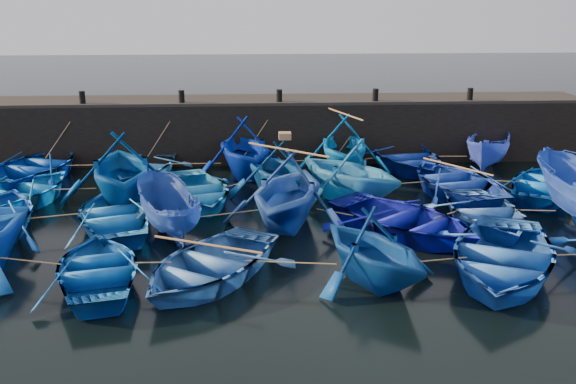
{
  "coord_description": "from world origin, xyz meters",
  "views": [
    {
      "loc": [
        -1.12,
        -16.75,
        6.94
      ],
      "look_at": [
        0.0,
        3.2,
        0.7
      ],
      "focal_mm": 40.0,
      "sensor_mm": 36.0,
      "label": 1
    }
  ],
  "objects": [
    {
      "name": "boat_16",
      "position": [
        -0.09,
        1.88,
        1.2
      ],
      "size": [
        5.15,
        5.56,
        2.4
      ],
      "primitive_type": "imported",
      "rotation": [
        0.0,
        0.0,
        -0.31
      ],
      "color": "#214D9B",
      "rests_on": "ground"
    },
    {
      "name": "mooring_ropes",
      "position": [
        -0.09,
        4.92,
        0.87
      ],
      "size": [
        17.99,
        11.88,
        2.1
      ],
      "color": "tan",
      "rests_on": "ground"
    },
    {
      "name": "boat_12",
      "position": [
        9.26,
        4.44,
        0.49
      ],
      "size": [
        5.42,
        5.75,
        0.97
      ],
      "primitive_type": "imported",
      "rotation": [
        0.0,
        0.0,
        2.53
      ],
      "color": "#034CB3",
      "rests_on": "ground"
    },
    {
      "name": "boat_14",
      "position": [
        -5.37,
        1.87,
        0.46
      ],
      "size": [
        4.47,
        5.24,
        0.92
      ],
      "primitive_type": "imported",
      "rotation": [
        0.0,
        0.0,
        3.48
      ],
      "color": "blue",
      "rests_on": "ground"
    },
    {
      "name": "bollard_2",
      "position": [
        0.0,
        9.6,
        2.87
      ],
      "size": [
        0.24,
        0.24,
        0.5
      ],
      "primitive_type": "cylinder",
      "color": "black",
      "rests_on": "quay_top"
    },
    {
      "name": "boat_7",
      "position": [
        -5.58,
        4.48,
        1.29
      ],
      "size": [
        5.24,
        5.75,
        2.58
      ],
      "primitive_type": "imported",
      "rotation": [
        0.0,
        0.0,
        3.37
      ],
      "color": "navy",
      "rests_on": "ground"
    },
    {
      "name": "boat_9",
      "position": [
        -0.3,
        5.09,
        1.02
      ],
      "size": [
        4.55,
        4.85,
        2.04
      ],
      "primitive_type": "imported",
      "rotation": [
        0.0,
        0.0,
        3.52
      ],
      "color": "navy",
      "rests_on": "ground"
    },
    {
      "name": "bollard_0",
      "position": [
        -8.0,
        9.6,
        2.87
      ],
      "size": [
        0.24,
        0.24,
        0.5
      ],
      "primitive_type": "cylinder",
      "color": "black",
      "rests_on": "quay_top"
    },
    {
      "name": "boat_0",
      "position": [
        -9.48,
        7.59,
        0.54
      ],
      "size": [
        5.0,
        6.0,
        1.07
      ],
      "primitive_type": "imported",
      "rotation": [
        0.0,
        0.0,
        2.86
      ],
      "color": "navy",
      "rests_on": "ground"
    },
    {
      "name": "boat_21",
      "position": [
        -4.97,
        -1.97,
        0.44
      ],
      "size": [
        3.89,
        4.79,
        0.88
      ],
      "primitive_type": "imported",
      "rotation": [
        0.0,
        0.0,
        3.37
      ],
      "color": "#09499C",
      "rests_on": "ground"
    },
    {
      "name": "boat_11",
      "position": [
        6.05,
        4.68,
        0.52
      ],
      "size": [
        4.57,
        5.68,
        1.05
      ],
      "primitive_type": "imported",
      "rotation": [
        0.0,
        0.0,
        3.35
      ],
      "color": "navy",
      "rests_on": "ground"
    },
    {
      "name": "boat_5",
      "position": [
        8.48,
        8.15,
        0.81
      ],
      "size": [
        3.36,
        4.44,
        1.62
      ],
      "primitive_type": "imported",
      "rotation": [
        0.0,
        0.0,
        -0.49
      ],
      "color": "blue",
      "rests_on": "ground"
    },
    {
      "name": "boat_15",
      "position": [
        -3.67,
        1.32,
        0.78
      ],
      "size": [
        2.81,
        4.29,
        1.55
      ],
      "primitive_type": "imported",
      "rotation": [
        0.0,
        0.0,
        3.49
      ],
      "color": "navy",
      "rests_on": "ground"
    },
    {
      "name": "boat_3",
      "position": [
        2.47,
        7.96,
        1.18
      ],
      "size": [
        4.21,
        4.78,
        2.36
      ],
      "primitive_type": "imported",
      "rotation": [
        0.0,
        0.0,
        -0.08
      ],
      "color": "blue",
      "rests_on": "ground"
    },
    {
      "name": "boat_1",
      "position": [
        -5.41,
        7.61,
        0.45
      ],
      "size": [
        4.02,
        4.95,
        0.9
      ],
      "primitive_type": "imported",
      "rotation": [
        0.0,
        0.0,
        -0.23
      ],
      "color": "#2F6DBB",
      "rests_on": "ground"
    },
    {
      "name": "quay_wall",
      "position": [
        0.0,
        10.5,
        1.25
      ],
      "size": [
        26.0,
        2.5,
        2.5
      ],
      "primitive_type": "cube",
      "color": "black",
      "rests_on": "ground"
    },
    {
      "name": "wooden_crate",
      "position": [
        -0.0,
        5.09,
        2.16
      ],
      "size": [
        0.43,
        0.42,
        0.23
      ],
      "primitive_type": "cube",
      "color": "olive",
      "rests_on": "boat_9"
    },
    {
      "name": "boat_22",
      "position": [
        -2.29,
        -2.0,
        0.49
      ],
      "size": [
        5.34,
        5.76,
        0.97
      ],
      "primitive_type": "imported",
      "rotation": [
        0.0,
        0.0,
        -0.56
      ],
      "color": "#2C5DA6",
      "rests_on": "ground"
    },
    {
      "name": "boat_4",
      "position": [
        5.12,
        8.23,
        0.53
      ],
      "size": [
        4.32,
        5.54,
        1.05
      ],
      "primitive_type": "imported",
      "rotation": [
        0.0,
        0.0,
        0.14
      ],
      "color": "navy",
      "rests_on": "ground"
    },
    {
      "name": "quay_top",
      "position": [
        0.0,
        10.5,
        2.56
      ],
      "size": [
        26.0,
        2.5,
        0.12
      ],
      "primitive_type": "cube",
      "color": "black",
      "rests_on": "quay_wall"
    },
    {
      "name": "loose_oars",
      "position": [
        1.54,
        3.13,
        1.73
      ],
      "size": [
        10.59,
        12.04,
        1.49
      ],
      "color": "#99724C",
      "rests_on": "ground"
    },
    {
      "name": "boat_2",
      "position": [
        -1.47,
        7.61,
        1.18
      ],
      "size": [
        4.66,
        5.15,
        2.36
      ],
      "primitive_type": "imported",
      "rotation": [
        0.0,
        0.0,
        0.19
      ],
      "color": "#012297",
      "rests_on": "ground"
    },
    {
      "name": "boat_23",
      "position": [
        1.79,
        -2.34,
        0.98
      ],
      "size": [
        4.58,
        4.79,
        1.96
      ],
      "primitive_type": "imported",
      "rotation": [
        0.0,
        0.0,
        0.49
      ],
      "color": "navy",
      "rests_on": "ground"
    },
    {
      "name": "bollard_4",
      "position": [
        8.0,
        9.6,
        2.87
      ],
      "size": [
        0.24,
        0.24,
        0.5
      ],
      "primitive_type": "cylinder",
      "color": "black",
      "rests_on": "quay_top"
    },
    {
      "name": "boat_10",
      "position": [
        2.19,
        4.27,
        1.13
      ],
      "size": [
        5.61,
        5.67,
        2.26
      ],
      "primitive_type": "imported",
      "rotation": [
        0.0,
        0.0,
        3.86
      ],
      "color": "blue",
      "rests_on": "ground"
    },
    {
      "name": "bollard_3",
      "position": [
        4.0,
        9.6,
        2.87
      ],
      "size": [
        0.24,
        0.24,
        0.5
      ],
      "primitive_type": "cylinder",
      "color": "black",
      "rests_on": "quay_top"
    },
    {
      "name": "ground",
      "position": [
        0.0,
        0.0,
        0.0
      ],
      "size": [
        120.0,
        120.0,
        0.0
      ],
      "primitive_type": "plane",
      "color": "black",
      "rests_on": "ground"
    },
    {
      "name": "boat_24",
      "position": [
        5.12,
        -2.1,
        0.56
      ],
      "size": [
        5.75,
        6.51,
        1.12
      ],
      "primitive_type": "imported",
      "rotation": [
        0.0,
        0.0,
        -0.43
      ],
      "color": "#184CA8",
      "rests_on": "ground"
    },
    {
      "name": "boat_8",
      "position": [
        -3.11,
        4.29,
        0.48
      ],
      "size": [
        4.49,
        5.36,
        0.95
      ],
      "primitive_type": "imported",
      "rotation": [
        0.0,
        0.0,
        0.3
      ],
      "color": "blue",
      "rests_on": "ground"
    },
    {
      "name": "bollard_1",
      "position": [
        -4.0,
        9.6,
        2.87
      ],
      "size": [
        0.24,
        0.24,
        0.5
      ],
      "primitive_type": "cylinder",
      "color": "black",
      "rests_on": "quay_top"
    },
    {
      "name": "boat_17",
      "position": [
        3.31,
        0.84,
        0.52
      ],
      "size": [
        5.95,
        6.15,
        1.04
      ],
      "primitive_type": "imported",
      "rotation": [
        0.0,
        0.0,
        0.69
      ],
      "color": "#090F8A",
      "rests_on": "ground"
    },
    {
      "name": "boat_18",
      "position": [
        5.98,
        1.44,
        0.46
      ],
      "size": [
        3.36,
        4.57,
        0.92
      ],
      "primitive_type": "imported",
      "rotation": [
        0.0,
        0.0,
        0.04
      ],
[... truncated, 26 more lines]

